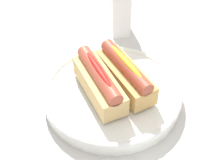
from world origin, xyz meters
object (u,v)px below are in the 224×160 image
Objects in this scene: hotdog_front at (99,82)px; napkin_box at (119,0)px; hotdog_back at (125,73)px; serving_bowl at (112,92)px.

napkin_box is (-0.23, 0.15, 0.02)m from hotdog_front.
hotdog_back is at bearing -6.23° from napkin_box.
hotdog_back is at bearing 92.87° from serving_bowl.
serving_bowl is at bearing -87.13° from hotdog_back.
serving_bowl is 0.27m from napkin_box.
hotdog_front is at bearing -87.13° from serving_bowl.
napkin_box is at bearing 152.11° from serving_bowl.
hotdog_front reaches higher than serving_bowl.
serving_bowl is 0.05m from hotdog_front.
napkin_box is (-0.23, 0.09, 0.02)m from hotdog_back.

